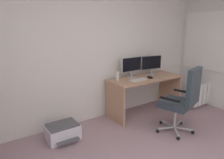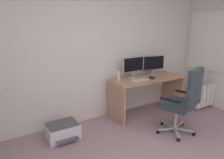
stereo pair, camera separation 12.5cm
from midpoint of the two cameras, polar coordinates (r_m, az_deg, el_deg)
wall_back at (r=3.65m, az=-9.44°, el=8.12°), size 5.38×0.10×2.64m
window_pane at (r=4.85m, az=26.31°, el=9.47°), size 0.01×1.37×1.17m
window_frame at (r=4.85m, az=26.27°, el=9.47°), size 0.02×1.45×1.25m
desk at (r=4.13m, az=8.41°, el=-2.03°), size 1.52×0.60×0.75m
monitor_main at (r=3.99m, az=4.61°, el=4.03°), size 0.50×0.18×0.41m
monitor_secondary at (r=4.35m, az=10.20°, el=4.46°), size 0.46×0.18×0.38m
keyboard at (r=3.84m, az=6.55°, el=-0.06°), size 0.35×0.15×0.02m
computer_mouse at (r=4.02m, az=9.77°, el=0.58°), size 0.08×0.11×0.03m
desktop_speaker at (r=3.77m, az=0.56°, el=0.94°), size 0.07×0.07×0.17m
office_chair at (r=3.43m, az=18.32°, el=-5.06°), size 0.63×0.67×1.12m
printer at (r=3.39m, az=-14.71°, el=-14.00°), size 0.49×0.45×0.25m
radiator at (r=4.97m, az=24.32°, el=-3.50°), size 0.96×0.10×0.46m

